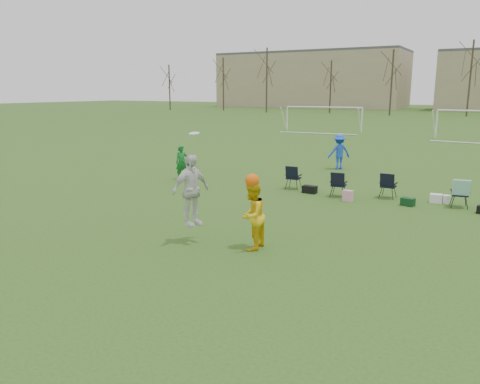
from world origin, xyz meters
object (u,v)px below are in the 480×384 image
Objects in this scene: fielder_blue at (339,152)px; goal_left at (324,112)px; center_contest at (222,202)px; fielder_green_near at (182,163)px.

goal_left is at bearing -109.34° from fielder_blue.
center_contest reaches higher than fielder_blue.
goal_left reaches higher than fielder_green_near.
goal_left is (-7.98, 20.23, 1.03)m from fielder_blue.
fielder_blue is 0.24× the size of goal_left.
fielder_green_near is 26.63m from goal_left.
center_contest is at bearing -79.87° from goal_left.
goal_left is at bearing 45.21° from fielder_green_near.
goal_left is (-9.07, 33.55, 0.75)m from center_contest.
fielder_blue is 0.61× the size of center_contest.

